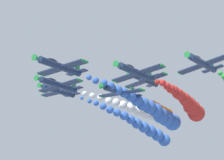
% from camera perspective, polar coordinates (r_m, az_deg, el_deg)
% --- Properties ---
extents(airplane_lead, '(9.57, 10.35, 2.35)m').
position_cam_1_polar(airplane_lead, '(72.01, -6.55, 1.71)').
color(airplane_lead, navy).
extents(smoke_trail_lead, '(3.85, 28.56, 6.11)m').
position_cam_1_polar(smoke_trail_lead, '(92.00, 5.31, -3.86)').
color(smoke_trail_lead, blue).
extents(airplane_left_inner, '(9.54, 10.35, 2.56)m').
position_cam_1_polar(airplane_left_inner, '(73.22, 2.99, 0.99)').
color(airplane_left_inner, navy).
extents(smoke_trail_left_inner, '(5.66, 23.23, 4.18)m').
position_cam_1_polar(smoke_trail_left_inner, '(93.09, 9.69, -3.20)').
color(smoke_trail_left_inner, red).
extents(airplane_right_inner, '(9.56, 10.35, 2.40)m').
position_cam_1_polar(airplane_right_inner, '(82.85, -6.72, -0.57)').
color(airplane_right_inner, navy).
extents(smoke_trail_right_inner, '(4.90, 25.30, 3.54)m').
position_cam_1_polar(smoke_trail_right_inner, '(100.82, 3.87, -3.95)').
color(smoke_trail_right_inner, white).
extents(airplane_left_outer, '(9.56, 10.35, 2.32)m').
position_cam_1_polar(airplane_left_outer, '(83.92, 0.94, -1.48)').
color(airplane_left_outer, navy).
extents(smoke_trail_left_outer, '(2.42, 13.10, 2.85)m').
position_cam_1_polar(smoke_trail_left_outer, '(96.46, 6.15, -3.73)').
color(smoke_trail_left_outer, orange).
extents(airplane_right_outer, '(9.50, 10.35, 2.76)m').
position_cam_1_polar(airplane_right_outer, '(78.25, 11.18, 2.09)').
color(airplane_right_outer, navy).
extents(airplane_trailing, '(9.57, 10.35, 2.33)m').
position_cam_1_polar(airplane_trailing, '(94.58, -6.72, -1.34)').
color(airplane_trailing, navy).
extents(smoke_trail_trailing, '(5.87, 30.68, 8.11)m').
position_cam_1_polar(smoke_trail_trailing, '(114.89, 4.07, -5.99)').
color(smoke_trail_trailing, blue).
extents(airplane_high_slot, '(9.51, 10.35, 2.74)m').
position_cam_1_polar(airplane_high_slot, '(92.29, 4.03, 0.07)').
color(airplane_high_slot, navy).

